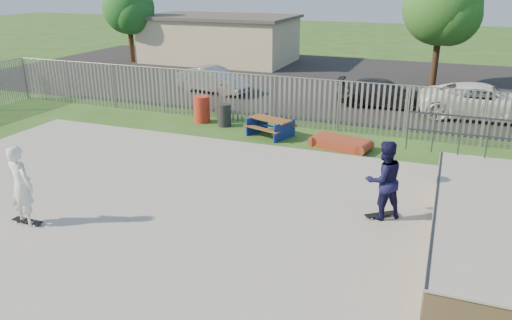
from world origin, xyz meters
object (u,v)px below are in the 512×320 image
(car_dark, at_px, (383,93))
(car_white, at_px, (484,102))
(tree_left, at_px, (128,8))
(car_silver, at_px, (214,80))
(trash_bin_grey, at_px, (224,115))
(picnic_table, at_px, (270,127))
(trash_bin_red, at_px, (202,109))
(skater_white, at_px, (21,186))
(funbox, at_px, (340,143))
(skater_navy, at_px, (384,180))
(tree_mid, at_px, (442,7))

(car_dark, relative_size, car_white, 0.82)
(tree_left, bearing_deg, car_silver, -35.50)
(trash_bin_grey, xyz_separation_m, tree_left, (-12.89, 12.44, 3.23))
(picnic_table, relative_size, trash_bin_grey, 2.17)
(trash_bin_red, height_order, car_white, car_white)
(trash_bin_grey, distance_m, skater_white, 9.81)
(trash_bin_grey, height_order, car_white, car_white)
(picnic_table, relative_size, tree_left, 0.36)
(car_silver, height_order, skater_white, skater_white)
(picnic_table, height_order, trash_bin_red, trash_bin_red)
(car_silver, xyz_separation_m, skater_white, (2.41, -15.23, 0.45))
(tree_left, bearing_deg, car_dark, -20.34)
(picnic_table, distance_m, tree_left, 20.20)
(picnic_table, height_order, tree_left, tree_left)
(funbox, xyz_separation_m, trash_bin_grey, (-4.99, 1.06, 0.27))
(car_white, relative_size, skater_navy, 2.67)
(trash_bin_red, distance_m, trash_bin_grey, 1.13)
(tree_mid, bearing_deg, car_white, -69.96)
(trash_bin_grey, distance_m, car_silver, 6.30)
(picnic_table, relative_size, trash_bin_red, 1.81)
(picnic_table, distance_m, car_white, 9.42)
(car_silver, bearing_deg, trash_bin_grey, -138.47)
(car_white, bearing_deg, tree_mid, 17.47)
(funbox, relative_size, car_silver, 0.49)
(funbox, height_order, trash_bin_grey, trash_bin_grey)
(trash_bin_grey, bearing_deg, car_white, 26.98)
(picnic_table, height_order, car_white, car_white)
(trash_bin_red, xyz_separation_m, skater_white, (0.41, -9.96, 0.58))
(tree_left, xyz_separation_m, skater_navy, (20.01, -18.78, -2.55))
(car_white, bearing_deg, skater_navy, 164.20)
(trash_bin_red, bearing_deg, tree_mid, 52.37)
(picnic_table, bearing_deg, funbox, 10.10)
(picnic_table, relative_size, tree_mid, 0.31)
(trash_bin_red, xyz_separation_m, trash_bin_grey, (1.11, -0.20, -0.09))
(trash_bin_grey, bearing_deg, car_dark, 45.40)
(picnic_table, relative_size, car_silver, 0.50)
(trash_bin_red, xyz_separation_m, car_dark, (6.64, 5.41, 0.09))
(car_white, height_order, tree_left, tree_left)
(car_silver, relative_size, skater_white, 2.03)
(skater_navy, bearing_deg, trash_bin_red, -76.18)
(skater_white, bearing_deg, tree_left, -50.74)
(car_silver, bearing_deg, skater_navy, -127.25)
(trash_bin_grey, distance_m, car_dark, 7.88)
(car_silver, relative_size, skater_navy, 2.03)
(funbox, height_order, tree_mid, tree_mid)
(trash_bin_red, height_order, car_dark, car_dark)
(skater_white, bearing_deg, car_dark, -101.59)
(trash_bin_red, distance_m, tree_mid, 14.53)
(funbox, xyz_separation_m, car_silver, (-8.11, 6.53, 0.49))
(tree_mid, height_order, skater_white, tree_mid)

